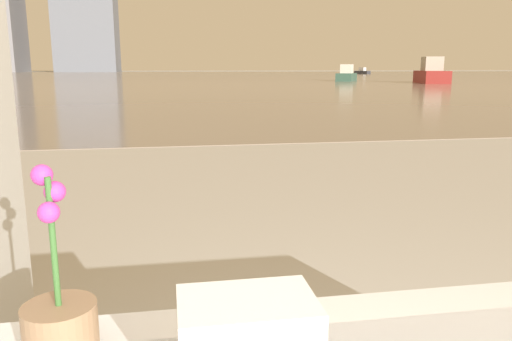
{
  "coord_description": "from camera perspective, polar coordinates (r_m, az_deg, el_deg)",
  "views": [
    {
      "loc": [
        -0.43,
        -0.0,
        1.1
      ],
      "look_at": [
        -0.02,
        2.33,
        0.61
      ],
      "focal_mm": 35.0,
      "sensor_mm": 36.0,
      "label": 1
    }
  ],
  "objects": [
    {
      "name": "potted_orchid",
      "position": [
        1.1,
        -21.45,
        -15.6
      ],
      "size": [
        0.14,
        0.14,
        0.4
      ],
      "color": "#8C6B4C",
      "rests_on": "bathtub"
    },
    {
      "name": "towel_stack",
      "position": [
        0.98,
        -1.04,
        -18.56
      ],
      "size": [
        0.25,
        0.17,
        0.16
      ],
      "color": "white",
      "rests_on": "bathtub"
    },
    {
      "name": "harbor_water",
      "position": [
        62.02,
        -9.73,
        10.58
      ],
      "size": [
        180.0,
        110.0,
        0.01
      ],
      "color": "gray",
      "rests_on": "ground_plane"
    },
    {
      "name": "harbor_boat_0",
      "position": [
        37.12,
        19.4,
        10.39
      ],
      "size": [
        2.97,
        5.0,
        1.77
      ],
      "color": "maroon",
      "rests_on": "harbor_water"
    },
    {
      "name": "harbor_boat_2",
      "position": [
        83.11,
        12.05,
        11.0
      ],
      "size": [
        2.04,
        2.79,
        1.0
      ],
      "color": "#2D2D33",
      "rests_on": "harbor_water"
    },
    {
      "name": "harbor_boat_3",
      "position": [
        40.57,
        10.31,
        10.68
      ],
      "size": [
        2.69,
        3.59,
        1.29
      ],
      "color": "#335647",
      "rests_on": "harbor_water"
    }
  ]
}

